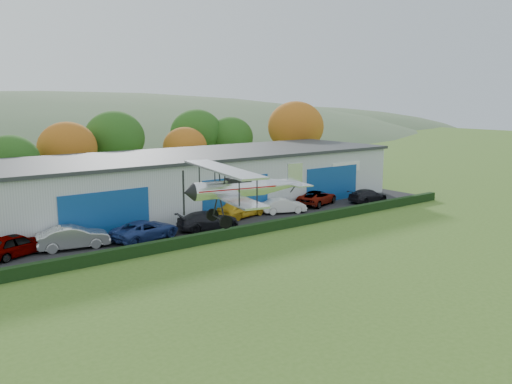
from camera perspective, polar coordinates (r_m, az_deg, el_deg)
ground at (r=28.13m, az=15.70°, el=-12.04°), size 300.00×300.00×0.00m
apron at (r=44.93m, az=-3.55°, el=-3.26°), size 48.00×9.00×0.05m
hedge at (r=41.03m, az=0.15°, el=-4.00°), size 46.00×0.60×0.80m
hangar at (r=51.28m, az=-6.02°, el=1.38°), size 40.60×12.60×5.30m
tree_belt at (r=60.45m, az=-15.70°, el=5.21°), size 75.70×13.22×10.12m
car_0 at (r=38.49m, az=-24.79°, el=-5.26°), size 4.95×3.34×1.57m
car_1 at (r=38.89m, az=-19.36°, el=-4.69°), size 5.14×2.57×1.62m
car_2 at (r=39.83m, az=-11.99°, el=-4.09°), size 5.73×3.64×1.47m
car_3 at (r=42.20m, az=-5.26°, el=-3.10°), size 5.34×2.83×1.47m
car_4 at (r=46.29m, az=-1.63°, el=-1.77°), size 5.08×2.82×1.63m
car_5 at (r=48.06m, az=3.04°, el=-1.50°), size 4.37×2.80×1.36m
car_6 at (r=52.07m, az=6.71°, el=-0.62°), size 5.56×3.88×1.41m
car_7 at (r=54.31m, az=12.14°, el=-0.38°), size 4.57×1.90×1.32m
biplane at (r=24.80m, az=-1.74°, el=0.61°), size 6.35×7.25×2.69m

